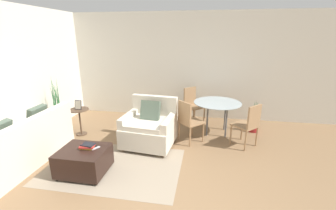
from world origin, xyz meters
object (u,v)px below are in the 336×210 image
at_px(potted_plant, 59,119).
at_px(potted_plant_small, 254,122).
at_px(tv_remote_secondary, 96,148).
at_px(dining_chair_near_right, 249,123).
at_px(dining_table, 217,106).
at_px(side_table, 80,117).
at_px(tv_remote_primary, 95,145).
at_px(dining_chair_near_left, 188,119).
at_px(ottoman, 84,160).
at_px(book_stack, 87,146).
at_px(dining_chair_far_left, 192,103).
at_px(picture_frame, 78,105).
at_px(couch, 20,148).
at_px(armchair, 150,128).

bearing_deg(potted_plant, potted_plant_small, 10.43).
relative_size(tv_remote_secondary, dining_chair_near_right, 0.16).
xyz_separation_m(dining_table, potted_plant_small, (0.88, 0.23, -0.42)).
bearing_deg(side_table, tv_remote_primary, -50.82).
bearing_deg(dining_chair_near_left, ottoman, -138.44).
xyz_separation_m(ottoman, dining_table, (2.17, 1.99, 0.42)).
height_order(book_stack, tv_remote_secondary, book_stack).
xyz_separation_m(side_table, dining_table, (3.03, 0.62, 0.22)).
bearing_deg(book_stack, dining_chair_far_left, 59.11).
bearing_deg(potted_plant_small, tv_remote_primary, -144.99).
bearing_deg(tv_remote_secondary, dining_chair_far_left, 61.16).
xyz_separation_m(tv_remote_secondary, dining_chair_near_left, (1.39, 1.32, 0.09)).
xyz_separation_m(tv_remote_secondary, picture_frame, (-1.04, 1.30, 0.28)).
bearing_deg(potted_plant, tv_remote_primary, -38.99).
height_order(book_stack, dining_chair_near_right, dining_chair_near_right).
relative_size(potted_plant, picture_frame, 6.68).
bearing_deg(potted_plant, tv_remote_secondary, -39.93).
xyz_separation_m(tv_remote_secondary, dining_table, (1.98, 1.92, 0.22)).
bearing_deg(dining_table, ottoman, -137.45).
xyz_separation_m(couch, side_table, (0.35, 1.32, 0.11)).
distance_m(side_table, picture_frame, 0.28).
bearing_deg(tv_remote_primary, couch, -175.03).
xyz_separation_m(ottoman, tv_remote_secondary, (0.19, 0.07, 0.19)).
distance_m(tv_remote_primary, picture_frame, 1.57).
distance_m(tv_remote_primary, dining_chair_far_left, 2.82).
height_order(potted_plant, dining_chair_far_left, potted_plant).
relative_size(tv_remote_primary, picture_frame, 0.66).
height_order(dining_chair_near_left, dining_chair_near_right, same).
height_order(dining_table, dining_chair_near_right, dining_chair_near_right).
height_order(dining_chair_near_right, dining_chair_far_left, same).
bearing_deg(dining_chair_far_left, tv_remote_primary, -120.94).
bearing_deg(dining_table, dining_chair_far_left, 135.00).
bearing_deg(ottoman, dining_chair_near_left, 41.56).
bearing_deg(armchair, ottoman, -125.01).
height_order(dining_chair_near_right, potted_plant_small, dining_chair_near_right).
xyz_separation_m(dining_chair_near_right, dining_chair_far_left, (-1.20, 1.20, 0.00)).
distance_m(armchair, tv_remote_primary, 1.20).
bearing_deg(tv_remote_primary, dining_chair_near_left, 40.13).
bearing_deg(dining_chair_near_right, dining_chair_far_left, 135.00).
bearing_deg(picture_frame, side_table, 90.00).
distance_m(couch, dining_chair_near_right, 4.20).
bearing_deg(tv_remote_primary, tv_remote_secondary, -55.96).
relative_size(armchair, dining_chair_near_left, 1.18).
bearing_deg(picture_frame, dining_chair_near_left, 0.54).
distance_m(potted_plant, dining_chair_near_left, 2.98).
height_order(potted_plant, dining_chair_near_right, potted_plant).
height_order(dining_chair_far_left, potted_plant_small, dining_chair_far_left).
bearing_deg(armchair, dining_chair_far_left, 62.02).
xyz_separation_m(picture_frame, dining_chair_near_left, (2.43, 0.02, -0.18)).
bearing_deg(dining_table, picture_frame, -168.40).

